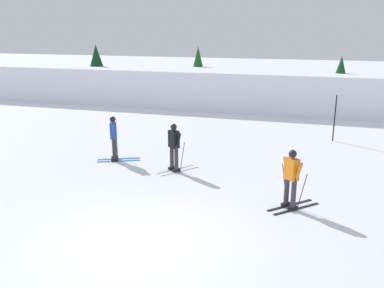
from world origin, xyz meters
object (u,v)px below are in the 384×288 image
skier_blue (114,137)px  conifer_far_left (340,78)px  trail_marker_pole (335,118)px  conifer_far_right (97,68)px  skier_black (174,146)px  skier_orange (291,178)px  conifer_far_centre (198,69)px

skier_blue → conifer_far_left: (8.47, 12.19, 1.09)m
trail_marker_pole → conifer_far_left: 6.98m
skier_blue → trail_marker_pole: trail_marker_pole is taller
skier_blue → conifer_far_right: size_ratio=0.45×
skier_black → skier_orange: bearing=-26.4°
skier_orange → conifer_far_right: (-14.06, 14.73, 1.24)m
skier_black → conifer_far_centre: bearing=102.5°
skier_orange → skier_blue: (-6.65, 2.54, -0.00)m
trail_marker_pole → skier_blue: bearing=-146.6°
conifer_far_left → conifer_far_centre: (-9.09, 1.64, 0.15)m
conifer_far_right → skier_orange: bearing=-46.3°
conifer_far_right → skier_blue: bearing=-58.7°
skier_black → conifer_far_left: size_ratio=0.52×
skier_orange → conifer_far_centre: size_ratio=0.47×
skier_black → conifer_far_right: bearing=128.1°
trail_marker_pole → conifer_far_left: conifer_far_left is taller
skier_blue → trail_marker_pole: 9.62m
skier_orange → conifer_far_right: 20.40m
skier_blue → conifer_far_centre: conifer_far_centre is taller
trail_marker_pole → conifer_far_right: size_ratio=0.55×
trail_marker_pole → skier_orange: bearing=-100.0°
skier_black → conifer_far_left: conifer_far_left is taller
skier_black → skier_blue: 2.62m
skier_orange → conifer_far_left: (1.81, 14.73, 1.09)m
trail_marker_pole → conifer_far_centre: bearing=135.4°
skier_black → conifer_far_centre: (-3.19, 14.34, 1.24)m
trail_marker_pole → conifer_far_right: conifer_far_right is taller
trail_marker_pole → conifer_far_left: size_ratio=0.63×
conifer_far_right → conifer_far_left: bearing=0.0°
conifer_far_centre → trail_marker_pole: bearing=-44.6°
trail_marker_pole → conifer_far_right: bearing=155.9°
conifer_far_left → conifer_far_centre: 9.24m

